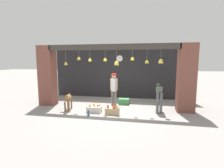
{
  "coord_description": "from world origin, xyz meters",
  "views": [
    {
      "loc": [
        1.48,
        -7.32,
        2.13
      ],
      "look_at": [
        0.0,
        0.37,
        1.07
      ],
      "focal_mm": 28.0,
      "sensor_mm": 36.0,
      "label": 1
    }
  ],
  "objects": [
    {
      "name": "shop_pillar_right",
      "position": [
        3.14,
        0.3,
        1.41
      ],
      "size": [
        0.7,
        0.6,
        2.82
      ],
      "primitive_type": "cube",
      "color": "brown",
      "rests_on": "ground_plane"
    },
    {
      "name": "shop_back_wall",
      "position": [
        0.0,
        2.54,
        1.41
      ],
      "size": [
        7.58,
        0.12,
        2.82
      ],
      "primitive_type": "cube",
      "color": "#232326",
      "rests_on": "ground_plane"
    },
    {
      "name": "wall_clock",
      "position": [
        0.03,
        2.47,
        2.24
      ],
      "size": [
        0.36,
        0.03,
        0.36
      ],
      "color": "black"
    },
    {
      "name": "fruit_crate_apples",
      "position": [
        0.2,
        -0.61,
        0.14
      ],
      "size": [
        0.53,
        0.43,
        0.34
      ],
      "color": "tan",
      "rests_on": "ground_plane"
    },
    {
      "name": "shop_pillar_left",
      "position": [
        -3.14,
        0.3,
        1.41
      ],
      "size": [
        0.7,
        0.6,
        2.82
      ],
      "primitive_type": "cube",
      "color": "brown",
      "rests_on": "ground_plane"
    },
    {
      "name": "water_bottle",
      "position": [
        -0.64,
        -1.11,
        0.1
      ],
      "size": [
        0.08,
        0.08,
        0.22
      ],
      "color": "#2D60AD",
      "rests_on": "ground_plane"
    },
    {
      "name": "ground_plane",
      "position": [
        0.0,
        0.0,
        0.0
      ],
      "size": [
        60.0,
        60.0,
        0.0
      ],
      "primitive_type": "plane",
      "color": "gray"
    },
    {
      "name": "fruit_crate_oranges",
      "position": [
        -0.58,
        -0.52,
        0.13
      ],
      "size": [
        0.58,
        0.42,
        0.33
      ],
      "color": "silver",
      "rests_on": "ground_plane"
    },
    {
      "name": "worker_stooping",
      "position": [
        2.05,
        0.01,
        0.75
      ],
      "size": [
        0.25,
        0.85,
        1.13
      ],
      "rotation": [
        0.0,
        0.0,
        0.01
      ],
      "color": "#56565B",
      "rests_on": "ground_plane"
    },
    {
      "name": "storefront_awning",
      "position": [
        0.03,
        0.12,
        2.65
      ],
      "size": [
        5.68,
        0.26,
        0.92
      ],
      "color": "#3D3833"
    },
    {
      "name": "dog",
      "position": [
        -1.77,
        -0.46,
        0.5
      ],
      "size": [
        0.4,
        0.96,
        0.73
      ],
      "rotation": [
        0.0,
        0.0,
        -1.37
      ],
      "color": "brown",
      "rests_on": "ground_plane"
    },
    {
      "name": "produce_box_green",
      "position": [
        0.47,
        1.02,
        0.14
      ],
      "size": [
        0.5,
        0.37,
        0.28
      ],
      "primitive_type": "cube",
      "color": "#42844C",
      "rests_on": "ground_plane"
    },
    {
      "name": "shopkeeper",
      "position": [
        0.11,
        0.22,
        0.91
      ],
      "size": [
        0.34,
        0.27,
        1.56
      ],
      "rotation": [
        0.0,
        0.0,
        2.93
      ],
      "color": "#6B665B",
      "rests_on": "ground_plane"
    }
  ]
}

